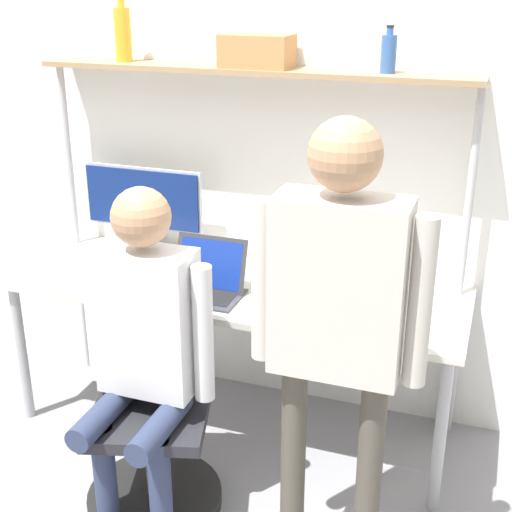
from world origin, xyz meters
TOP-DOWN VIEW (x-y plane):
  - ground_plane at (0.00, 0.00)m, footprint 12.00×12.00m
  - wall_back at (0.00, 0.76)m, footprint 8.00×0.06m
  - desk at (0.00, 0.37)m, footprint 2.11×0.71m
  - shelf_unit at (0.00, 0.61)m, footprint 2.01×0.22m
  - monitor at (-0.57, 0.60)m, footprint 0.63×0.19m
  - laptop at (-0.08, 0.25)m, footprint 0.33×0.25m
  - cell_phone at (0.21, 0.20)m, footprint 0.07×0.15m
  - office_chair at (-0.12, -0.24)m, footprint 0.57×0.57m
  - person_seated at (-0.11, -0.29)m, footprint 0.54×0.47m
  - person_standing at (0.65, -0.36)m, footprint 0.59×0.23m
  - bottle_amber at (-0.62, 0.61)m, footprint 0.08×0.08m
  - bottle_blue at (0.60, 0.61)m, footprint 0.06×0.06m
  - storage_box at (0.03, 0.61)m, footprint 0.31×0.19m

SIDE VIEW (x-z plane):
  - ground_plane at x=0.00m, z-range 0.00..0.00m
  - office_chair at x=-0.12m, z-range -0.18..0.74m
  - desk at x=0.00m, z-range 0.31..1.06m
  - cell_phone at x=0.21m, z-range 0.75..0.76m
  - person_seated at x=-0.11m, z-range 0.12..1.50m
  - laptop at x=-0.08m, z-range 0.69..0.94m
  - monitor at x=-0.57m, z-range 0.79..1.23m
  - person_standing at x=0.65m, z-range 0.24..1.93m
  - wall_back at x=0.00m, z-range 0.00..2.70m
  - shelf_unit at x=0.00m, z-range 0.60..2.29m
  - storage_box at x=0.03m, z-range 1.69..1.83m
  - bottle_blue at x=0.60m, z-range 1.68..1.87m
  - bottle_amber at x=-0.62m, z-range 1.67..1.97m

